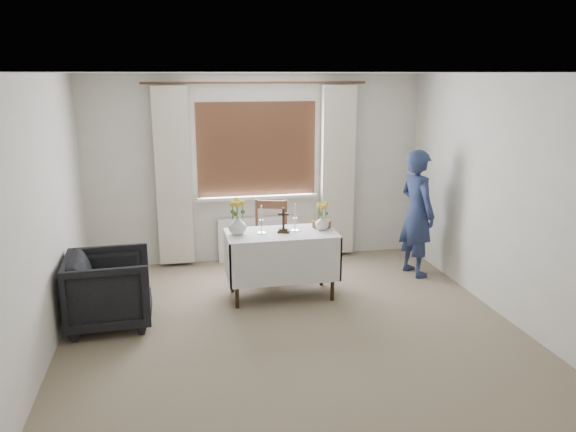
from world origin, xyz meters
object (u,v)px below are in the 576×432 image
Objects in this scene: armchair at (109,289)px; person at (417,213)px; altar_table at (281,265)px; wooden_cross at (283,220)px; wooden_chair at (269,240)px; flower_vase_left at (237,225)px; flower_vase_right at (322,223)px.

armchair is 0.52× the size of person.
person is at bearing -80.75° from armchair.
wooden_cross reaches higher than altar_table.
armchair is at bearing -168.29° from altar_table.
altar_table is at bearing 89.48° from person.
wooden_chair is at bearing -62.49° from armchair.
altar_table is 1.90m from person.
flower_vase_left is (-0.49, 0.04, 0.49)m from altar_table.
person is at bearing 12.38° from altar_table.
wooden_cross reaches higher than flower_vase_right.
flower_vase_left reaches higher than armchair.
wooden_chair is at bearing 68.17° from person.
flower_vase_right is at bearing -35.70° from wooden_chair.
wooden_cross is (0.05, -0.68, 0.43)m from wooden_chair.
wooden_cross reaches higher than armchair.
armchair is (-1.85, -0.38, -0.00)m from altar_table.
person reaches higher than altar_table.
flower_vase_left reaches higher than flower_vase_right.
wooden_cross reaches higher than flower_vase_left.
armchair is at bearing -132.08° from wooden_chair.
person is at bearing 8.68° from wooden_chair.
altar_table reaches higher than armchair.
altar_table is 1.50× the size of armchair.
wooden_chair is at bearing 91.73° from altar_table.
person is (1.81, 0.40, 0.42)m from altar_table.
person reaches higher than wooden_chair.
flower_vase_left is (1.36, 0.42, 0.49)m from armchair.
wooden_cross is (-1.78, -0.40, 0.10)m from person.
flower_vase_left is at bearing -75.68° from armchair.
altar_table is 1.31× the size of wooden_chair.
person is 5.68× the size of wooden_cross.
armchair is 3.86× the size of flower_vase_left.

